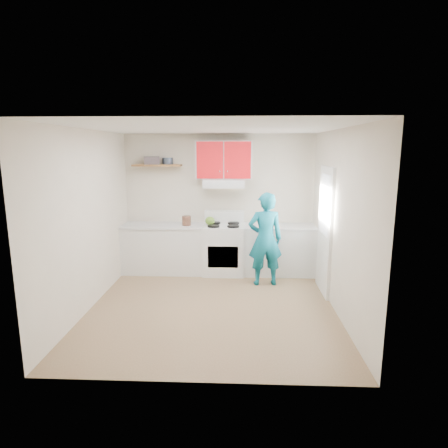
{
  "coord_description": "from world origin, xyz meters",
  "views": [
    {
      "loc": [
        0.4,
        -5.31,
        2.31
      ],
      "look_at": [
        0.15,
        0.55,
        1.15
      ],
      "focal_mm": 30.3,
      "sensor_mm": 36.0,
      "label": 1
    }
  ],
  "objects_px": {
    "stove": "(224,249)",
    "person": "(265,239)",
    "kettle": "(210,221)",
    "tin": "(168,161)",
    "crock": "(186,221)"
  },
  "relations": [
    {
      "from": "person",
      "to": "crock",
      "type": "bearing_deg",
      "value": -27.61
    },
    {
      "from": "stove",
      "to": "person",
      "type": "relative_size",
      "value": 0.57
    },
    {
      "from": "stove",
      "to": "kettle",
      "type": "relative_size",
      "value": 5.1
    },
    {
      "from": "stove",
      "to": "person",
      "type": "height_order",
      "value": "person"
    },
    {
      "from": "tin",
      "to": "crock",
      "type": "xyz_separation_m",
      "value": [
        0.37,
        -0.24,
        -1.1
      ]
    },
    {
      "from": "kettle",
      "to": "person",
      "type": "distance_m",
      "value": 1.2
    },
    {
      "from": "stove",
      "to": "kettle",
      "type": "height_order",
      "value": "kettle"
    },
    {
      "from": "stove",
      "to": "crock",
      "type": "bearing_deg",
      "value": -176.78
    },
    {
      "from": "stove",
      "to": "crock",
      "type": "xyz_separation_m",
      "value": [
        -0.69,
        -0.04,
        0.54
      ]
    },
    {
      "from": "crock",
      "to": "kettle",
      "type": "bearing_deg",
      "value": 12.45
    },
    {
      "from": "stove",
      "to": "person",
      "type": "distance_m",
      "value": 1.0
    },
    {
      "from": "tin",
      "to": "person",
      "type": "xyz_separation_m",
      "value": [
        1.79,
        -0.79,
        -1.29
      ]
    },
    {
      "from": "stove",
      "to": "tin",
      "type": "xyz_separation_m",
      "value": [
        -1.06,
        0.21,
        1.64
      ]
    },
    {
      "from": "person",
      "to": "kettle",
      "type": "bearing_deg",
      "value": -39.4
    },
    {
      "from": "person",
      "to": "tin",
      "type": "bearing_deg",
      "value": -30.41
    }
  ]
}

